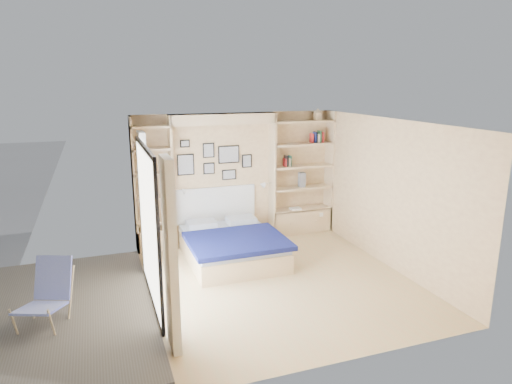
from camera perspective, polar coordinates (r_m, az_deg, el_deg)
name	(u,v)px	position (r m, az deg, el deg)	size (l,w,h in m)	color
ground	(278,280)	(7.41, 2.83, -10.95)	(4.50, 4.50, 0.00)	tan
room_shell	(228,195)	(8.29, -3.56, -0.35)	(4.50, 4.50, 4.50)	#E5C389
bed	(231,245)	(8.13, -3.09, -6.61)	(1.64, 2.16, 1.07)	#D1B686
photo_gallery	(214,160)	(8.83, -5.30, 3.98)	(1.48, 0.02, 0.82)	black
reading_lamps	(225,188)	(8.76, -3.90, 0.56)	(1.92, 0.12, 0.15)	silver
shelf_decor	(292,152)	(9.18, 4.48, 4.99)	(3.51, 0.23, 2.03)	#A51E1E
deck	(30,319)	(7.01, -26.45, -14.00)	(3.20, 4.00, 0.05)	#665B4B
deck_chair	(47,294)	(6.66, -24.68, -11.46)	(0.76, 0.96, 0.84)	tan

